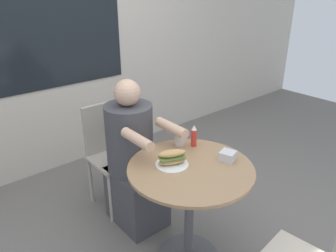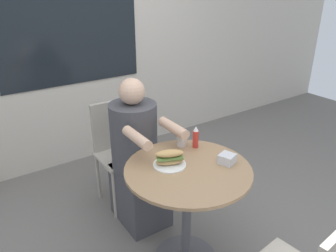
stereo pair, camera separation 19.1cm
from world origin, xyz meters
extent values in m
cube|color=beige|center=(0.00, 1.81, 1.40)|extent=(8.00, 0.08, 2.80)
cube|color=black|center=(-0.05, 1.76, 1.57)|extent=(1.37, 0.01, 1.45)
cylinder|color=#997551|center=(0.00, 0.00, 0.72)|extent=(0.78, 0.78, 0.02)
cylinder|color=#515156|center=(0.00, 0.00, 0.36)|extent=(0.06, 0.06, 0.69)
cube|color=#ADA393|center=(-0.04, 0.83, 0.44)|extent=(0.38, 0.38, 0.02)
cube|color=#ADA393|center=(-0.03, 1.01, 0.66)|extent=(0.35, 0.04, 0.42)
cylinder|color=#ADA393|center=(0.13, 0.67, 0.21)|extent=(0.03, 0.03, 0.43)
cylinder|color=#ADA393|center=(-0.20, 0.67, 0.21)|extent=(0.03, 0.03, 0.43)
cylinder|color=#ADA393|center=(0.13, 1.00, 0.21)|extent=(0.03, 0.03, 0.43)
cylinder|color=#ADA393|center=(-0.20, 1.00, 0.21)|extent=(0.03, 0.03, 0.43)
cube|color=#424247|center=(-0.04, 0.55, 0.23)|extent=(0.34, 0.44, 0.45)
cylinder|color=#424247|center=(-0.04, 0.61, 0.71)|extent=(0.35, 0.35, 0.52)
sphere|color=#D6A889|center=(-0.04, 0.61, 1.06)|extent=(0.19, 0.19, 0.19)
cylinder|color=#D6A889|center=(0.10, 0.30, 0.86)|extent=(0.07, 0.28, 0.07)
cylinder|color=#D6A889|center=(-0.18, 0.30, 0.86)|extent=(0.07, 0.28, 0.07)
cylinder|color=white|center=(-0.07, 0.09, 0.74)|extent=(0.20, 0.20, 0.01)
ellipsoid|color=tan|center=(-0.07, 0.09, 0.76)|extent=(0.19, 0.13, 0.04)
cube|color=olive|center=(-0.07, 0.09, 0.79)|extent=(0.17, 0.13, 0.01)
ellipsoid|color=tan|center=(-0.07, 0.09, 0.81)|extent=(0.19, 0.13, 0.04)
cylinder|color=silver|center=(0.14, 0.26, 0.78)|extent=(0.07, 0.07, 0.10)
cylinder|color=white|center=(0.14, 0.26, 0.84)|extent=(0.07, 0.07, 0.01)
cube|color=silver|center=(0.24, -0.09, 0.76)|extent=(0.11, 0.11, 0.06)
cylinder|color=red|center=(0.21, 0.19, 0.79)|extent=(0.04, 0.04, 0.12)
cone|color=white|center=(0.21, 0.19, 0.87)|extent=(0.04, 0.04, 0.03)
camera|label=1|loc=(-1.22, -1.23, 1.76)|focal=35.00mm
camera|label=2|loc=(-1.06, -1.34, 1.76)|focal=35.00mm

